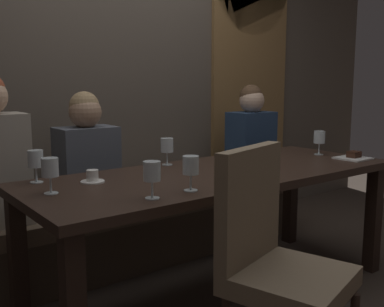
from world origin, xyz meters
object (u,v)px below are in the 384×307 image
(wine_glass_near_left, at_px, (319,138))
(espresso_cup, at_px, (92,177))
(diner_bearded, at_px, (87,154))
(dessert_plate, at_px, (353,157))
(diner_far_end, at_px, (251,135))
(wine_glass_center_front, at_px, (36,160))
(wine_glass_near_right, at_px, (50,169))
(dining_table, at_px, (219,186))
(wine_glass_far_right, at_px, (191,167))
(wine_glass_end_left, at_px, (167,146))
(fork_on_table, at_px, (362,157))
(banquette_bench, at_px, (153,227))
(chair_near_side, at_px, (273,252))
(wine_glass_center_back, at_px, (152,172))

(wine_glass_near_left, relative_size, espresso_cup, 1.37)
(diner_bearded, distance_m, dessert_plate, 1.71)
(diner_bearded, bearing_deg, dessert_plate, -32.80)
(diner_far_end, xyz_separation_m, wine_glass_near_left, (-0.04, -0.70, 0.04))
(wine_glass_center_front, xyz_separation_m, wine_glass_near_right, (-0.03, -0.27, -0.00))
(dining_table, height_order, wine_glass_far_right, wine_glass_far_right)
(wine_glass_end_left, xyz_separation_m, fork_on_table, (1.19, -0.56, -0.11))
(wine_glass_far_right, distance_m, dessert_plate, 1.38)
(banquette_bench, xyz_separation_m, wine_glass_end_left, (-0.13, -0.37, 0.63))
(banquette_bench, xyz_separation_m, wine_glass_far_right, (-0.41, -0.98, 0.62))
(wine_glass_far_right, height_order, espresso_cup, wine_glass_far_right)
(diner_far_end, distance_m, wine_glass_near_left, 0.71)
(chair_near_side, bearing_deg, espresso_cup, 112.38)
(wine_glass_far_right, bearing_deg, dining_table, 34.18)
(wine_glass_end_left, xyz_separation_m, espresso_cup, (-0.57, -0.17, -0.09))
(diner_far_end, height_order, fork_on_table, diner_far_end)
(dessert_plate, bearing_deg, diner_far_end, 89.52)
(diner_bearded, height_order, wine_glass_center_front, diner_bearded)
(dining_table, bearing_deg, wine_glass_near_right, 176.40)
(dining_table, relative_size, chair_near_side, 2.24)
(dining_table, relative_size, diner_far_end, 2.88)
(wine_glass_end_left, relative_size, espresso_cup, 1.37)
(wine_glass_center_front, bearing_deg, wine_glass_near_left, -9.23)
(diner_far_end, height_order, wine_glass_near_right, diner_far_end)
(diner_far_end, height_order, wine_glass_far_right, diner_far_end)
(chair_near_side, distance_m, wine_glass_end_left, 1.12)
(wine_glass_end_left, xyz_separation_m, wine_glass_center_back, (-0.50, -0.62, 0.00))
(wine_glass_center_front, bearing_deg, chair_near_side, -60.75)
(wine_glass_end_left, relative_size, dessert_plate, 0.86)
(diner_bearded, relative_size, diner_far_end, 0.96)
(chair_near_side, xyz_separation_m, wine_glass_end_left, (0.20, 1.06, 0.30))
(banquette_bench, relative_size, wine_glass_near_left, 15.24)
(wine_glass_center_front, height_order, espresso_cup, wine_glass_center_front)
(dessert_plate, xyz_separation_m, fork_on_table, (0.10, -0.00, -0.01))
(wine_glass_near_left, bearing_deg, banquette_bench, 144.03)
(wine_glass_center_front, bearing_deg, banquette_bench, 22.02)
(dining_table, bearing_deg, dessert_plate, -13.11)
(chair_near_side, bearing_deg, diner_far_end, 48.18)
(wine_glass_end_left, bearing_deg, wine_glass_near_right, -161.61)
(diner_bearded, height_order, fork_on_table, diner_bearded)
(wine_glass_near_left, distance_m, wine_glass_end_left, 1.10)
(wine_glass_center_back, bearing_deg, wine_glass_end_left, 51.19)
(fork_on_table, bearing_deg, dining_table, 160.08)
(wine_glass_end_left, relative_size, fork_on_table, 0.96)
(wine_glass_near_left, bearing_deg, wine_glass_far_right, -167.13)
(banquette_bench, height_order, wine_glass_far_right, wine_glass_far_right)
(diner_bearded, relative_size, wine_glass_near_right, 4.46)
(dessert_plate, bearing_deg, wine_glass_center_back, -177.53)
(dining_table, relative_size, wine_glass_center_front, 13.41)
(wine_glass_near_left, relative_size, fork_on_table, 0.96)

